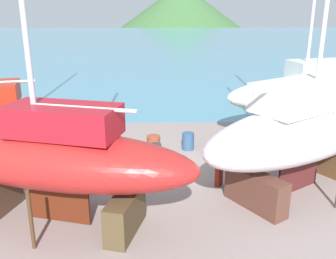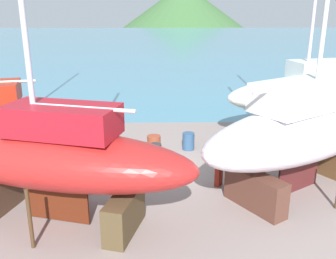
{
  "view_description": "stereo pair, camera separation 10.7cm",
  "coord_description": "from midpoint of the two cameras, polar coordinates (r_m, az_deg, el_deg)",
  "views": [
    {
      "loc": [
        -0.07,
        -15.75,
        6.91
      ],
      "look_at": [
        0.27,
        -0.42,
        1.93
      ],
      "focal_mm": 40.31,
      "sensor_mm": 36.0,
      "label": 1
    },
    {
      "loc": [
        0.04,
        -15.75,
        6.91
      ],
      "look_at": [
        0.27,
        -0.42,
        1.93
      ],
      "focal_mm": 40.31,
      "sensor_mm": 36.0,
      "label": 2
    }
  ],
  "objects": [
    {
      "name": "ground_plane",
      "position": [
        14.17,
        -0.72,
        -11.19
      ],
      "size": [
        41.25,
        41.25,
        0.0
      ],
      "primitive_type": "plane",
      "color": "gray"
    },
    {
      "name": "sailboat_far_slipway",
      "position": [
        15.06,
        19.9,
        -0.18
      ],
      "size": [
        9.72,
        7.84,
        14.39
      ],
      "rotation": [
        0.0,
        0.0,
        0.58
      ],
      "color": "#53361E",
      "rests_on": "ground"
    },
    {
      "name": "barrel_tar_black",
      "position": [
        18.89,
        -1.98,
        -2.14
      ],
      "size": [
        0.95,
        0.95,
        0.82
      ],
      "primitive_type": "cylinder",
      "rotation": [
        0.0,
        0.0,
        2.44
      ],
      "color": "brown",
      "rests_on": "ground"
    },
    {
      "name": "barrel_tipped_right",
      "position": [
        18.89,
        -8.29,
        -2.72
      ],
      "size": [
        0.92,
        0.97,
        0.58
      ],
      "primitive_type": "cylinder",
      "rotation": [
        1.57,
        0.0,
        2.52
      ],
      "color": "#5D3218",
      "rests_on": "ground"
    },
    {
      "name": "sailboat_small_center",
      "position": [
        22.19,
        21.25,
        5.11
      ],
      "size": [
        10.3,
        5.08,
        14.47
      ],
      "rotation": [
        0.0,
        0.0,
        3.36
      ],
      "color": "brown",
      "rests_on": "ground"
    },
    {
      "name": "headland_hill",
      "position": [
        209.09,
        2.34,
        16.09
      ],
      "size": [
        109.1,
        109.1,
        37.66
      ],
      "primitive_type": "cone",
      "color": "#3B6435",
      "rests_on": "ground"
    },
    {
      "name": "barrel_by_slipway",
      "position": [
        19.16,
        3.27,
        -1.78
      ],
      "size": [
        0.71,
        0.71,
        0.87
      ],
      "primitive_type": "cylinder",
      "rotation": [
        0.0,
        0.0,
        1.76
      ],
      "color": "#2D4E74",
      "rests_on": "ground"
    },
    {
      "name": "worker",
      "position": [
        15.27,
        7.94,
        -5.4
      ],
      "size": [
        0.45,
        0.5,
        1.71
      ],
      "rotation": [
        0.0,
        0.0,
        2.52
      ],
      "color": "maroon",
      "rests_on": "ground"
    },
    {
      "name": "sea_water",
      "position": [
        80.91,
        -0.88,
        13.1
      ],
      "size": [
        157.04,
        115.87,
        0.01
      ],
      "primitive_type": "cube",
      "color": "teal",
      "rests_on": "ground"
    },
    {
      "name": "barrel_rust_near",
      "position": [
        17.72,
        -1.71,
        -3.49
      ],
      "size": [
        0.59,
        0.59,
        0.85
      ],
      "primitive_type": "cylinder",
      "rotation": [
        0.0,
        0.0,
        0.1
      ],
      "color": "#25272A",
      "rests_on": "ground"
    },
    {
      "name": "sailboat_large_starboard",
      "position": [
        12.59,
        -16.73,
        -4.04
      ],
      "size": [
        9.93,
        5.08,
        14.33
      ],
      "rotation": [
        0.0,
        0.0,
        2.88
      ],
      "color": "#4F3627",
      "rests_on": "ground"
    }
  ]
}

